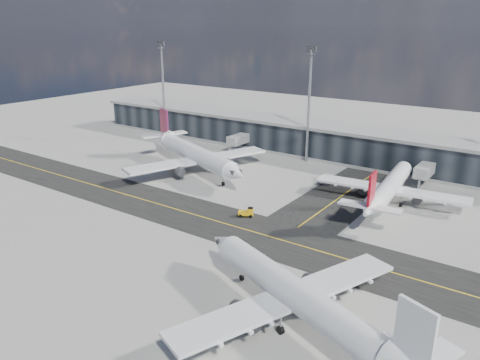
{
  "coord_description": "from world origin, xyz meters",
  "views": [
    {
      "loc": [
        52.89,
        -57.55,
        34.33
      ],
      "look_at": [
        3.12,
        13.48,
        5.0
      ],
      "focal_mm": 35.0,
      "sensor_mm": 36.0,
      "label": 1
    }
  ],
  "objects_px": {
    "airliner_redtail": "(389,187)",
    "airliner_af": "(195,154)",
    "airliner_near": "(298,297)",
    "service_van": "(326,178)",
    "baggage_tug": "(247,212)"
  },
  "relations": [
    {
      "from": "airliner_redtail",
      "to": "service_van",
      "type": "distance_m",
      "value": 17.11
    },
    {
      "from": "airliner_redtail",
      "to": "airliner_af",
      "type": "bearing_deg",
      "value": -178.93
    },
    {
      "from": "baggage_tug",
      "to": "service_van",
      "type": "xyz_separation_m",
      "value": [
        3.28,
        27.01,
        -0.06
      ]
    },
    {
      "from": "airliner_near",
      "to": "service_van",
      "type": "relative_size",
      "value": 6.23
    },
    {
      "from": "airliner_af",
      "to": "baggage_tug",
      "type": "relative_size",
      "value": 13.18
    },
    {
      "from": "service_van",
      "to": "airliner_near",
      "type": "bearing_deg",
      "value": -85.87
    },
    {
      "from": "airliner_redtail",
      "to": "service_van",
      "type": "relative_size",
      "value": 6.02
    },
    {
      "from": "airliner_redtail",
      "to": "airliner_near",
      "type": "distance_m",
      "value": 45.2
    },
    {
      "from": "service_van",
      "to": "airliner_redtail",
      "type": "bearing_deg",
      "value": -36.51
    },
    {
      "from": "airliner_af",
      "to": "airliner_near",
      "type": "bearing_deg",
      "value": 73.4
    },
    {
      "from": "airliner_redtail",
      "to": "baggage_tug",
      "type": "xyz_separation_m",
      "value": [
        -19.25,
        -21.48,
        -2.58
      ]
    },
    {
      "from": "airliner_af",
      "to": "service_van",
      "type": "height_order",
      "value": "airliner_af"
    },
    {
      "from": "service_van",
      "to": "baggage_tug",
      "type": "bearing_deg",
      "value": -114.32
    },
    {
      "from": "airliner_near",
      "to": "baggage_tug",
      "type": "distance_m",
      "value": 33.2
    },
    {
      "from": "airliner_redtail",
      "to": "airliner_near",
      "type": "height_order",
      "value": "airliner_near"
    }
  ]
}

